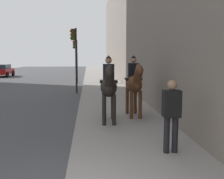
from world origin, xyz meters
The scene contains 6 objects.
mounted_horse_near centered at (5.22, -1.13, 1.38)m, with size 2.15×0.62×2.27m.
mounted_horse_far centered at (6.06, -2.13, 1.38)m, with size 2.15×0.61×2.28m.
pedestrian_greeting centered at (2.20, -2.34, 1.10)m, with size 0.26×0.40×1.70m.
car_near_lane centered at (28.57, 9.58, 0.76)m, with size 3.84×2.08×1.44m.
traffic_light_near_curb centered at (13.55, 0.39, 2.74)m, with size 0.20×0.44×4.12m.
traffic_light_far_curb centered at (20.27, 0.63, 2.54)m, with size 0.20×0.44×3.78m.
Camera 1 is at (-3.73, -0.45, 2.36)m, focal length 43.20 mm.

